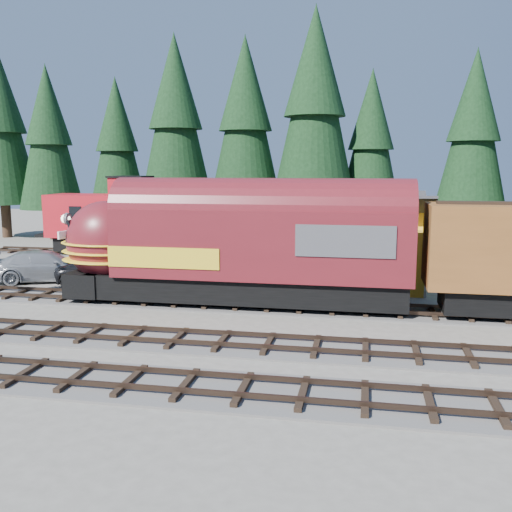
% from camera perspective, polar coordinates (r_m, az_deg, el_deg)
% --- Properties ---
extents(ground, '(120.00, 120.00, 0.00)m').
position_cam_1_polar(ground, '(23.55, 3.50, -7.68)').
color(ground, '#6B665B').
rests_on(ground, ground).
extents(track_spur, '(32.00, 3.20, 0.33)m').
position_cam_1_polar(track_spur, '(42.90, -6.67, -0.06)').
color(track_spur, '#4C4947').
rests_on(track_spur, ground).
extents(depot, '(12.80, 7.00, 5.30)m').
position_cam_1_polar(depot, '(33.22, 5.90, 2.39)').
color(depot, yellow).
rests_on(depot, ground).
extents(conifer_backdrop, '(80.18, 21.90, 17.46)m').
position_cam_1_polar(conifer_backdrop, '(48.14, 15.04, 12.90)').
color(conifer_backdrop, black).
rests_on(conifer_backdrop, ground).
extents(locomotive, '(17.32, 3.44, 4.71)m').
position_cam_1_polar(locomotive, '(27.50, -3.20, 0.56)').
color(locomotive, black).
rests_on(locomotive, ground).
extents(caboose, '(10.74, 3.11, 5.59)m').
position_cam_1_polar(caboose, '(44.55, -13.52, 3.57)').
color(caboose, black).
rests_on(caboose, ground).
extents(pickup_truck_a, '(6.29, 3.93, 1.62)m').
position_cam_1_polar(pickup_truck_a, '(33.71, -14.40, -1.45)').
color(pickup_truck_a, black).
rests_on(pickup_truck_a, ground).
extents(pickup_truck_b, '(6.69, 4.77, 1.80)m').
position_cam_1_polar(pickup_truck_b, '(35.92, -20.25, -0.95)').
color(pickup_truck_b, '#95989C').
rests_on(pickup_truck_b, ground).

